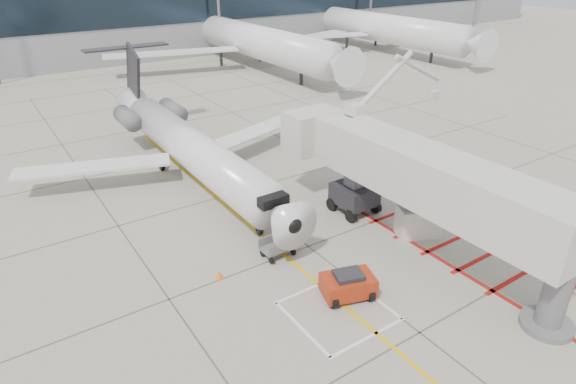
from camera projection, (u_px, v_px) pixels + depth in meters
ground_plane at (357, 284)px, 23.31m from camera, size 260.00×260.00×0.00m
regional_jet at (204, 137)px, 30.75m from camera, size 22.97×28.92×7.56m
jet_bridge at (438, 192)px, 23.73m from camera, size 9.12×19.00×7.57m
pushback_tug at (348, 284)px, 22.20m from camera, size 2.73×2.15×1.39m
baggage_cart at (278, 247)px, 25.25m from camera, size 1.79×1.16×1.11m
ground_power_unit at (419, 220)px, 26.98m from camera, size 2.70×2.21×1.85m
cone_nose at (219, 274)px, 23.63m from camera, size 0.34×0.34×0.47m
cone_side at (301, 208)px, 29.62m from camera, size 0.38×0.38×0.53m
terminal_building at (118, 3)px, 77.08m from camera, size 180.00×28.00×14.00m
terminal_glass_band at (146, 3)px, 66.21m from camera, size 180.00×0.10×6.00m
bg_aircraft_c at (247, 18)px, 64.64m from camera, size 38.22×42.47×12.74m
bg_aircraft_d at (373, 8)px, 76.00m from camera, size 38.41×42.67×12.80m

